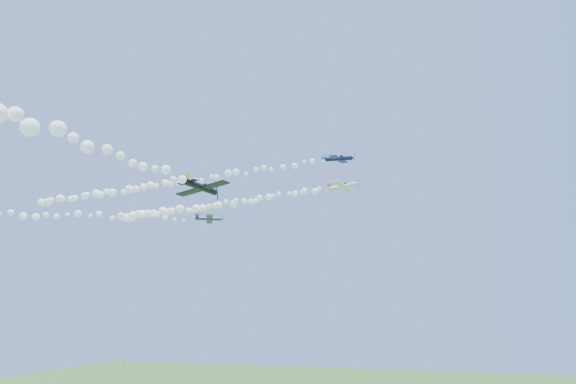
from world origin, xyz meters
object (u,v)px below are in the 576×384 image
(plane_white, at_px, (343,186))
(plane_grey, at_px, (209,219))
(plane_navy, at_px, (339,159))
(plane_black, at_px, (202,188))

(plane_white, height_order, plane_grey, plane_white)
(plane_grey, bearing_deg, plane_navy, -41.38)
(plane_navy, height_order, plane_black, plane_navy)
(plane_grey, bearing_deg, plane_black, -91.77)
(plane_navy, xyz_separation_m, plane_black, (-14.72, -23.82, -10.30))
(plane_white, distance_m, plane_navy, 19.02)
(plane_white, relative_size, plane_grey, 1.29)
(plane_navy, bearing_deg, plane_grey, 173.23)
(plane_white, distance_m, plane_black, 45.46)
(plane_white, xyz_separation_m, plane_navy, (2.65, -18.83, 0.19))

